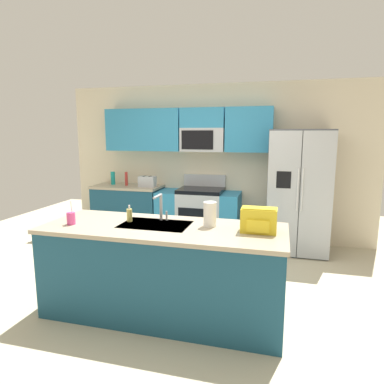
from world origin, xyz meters
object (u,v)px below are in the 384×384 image
(bottle_teal, at_px, (113,178))
(soap_dispenser, at_px, (129,215))
(range_oven, at_px, (199,215))
(refrigerator, at_px, (298,192))
(pepper_mill, at_px, (126,179))
(drink_cup_pink, at_px, (71,218))
(sink_faucet, at_px, (161,205))
(backpack, at_px, (259,219))
(toaster, at_px, (147,181))
(paper_towel_roll, at_px, (210,214))

(bottle_teal, relative_size, soap_dispenser, 1.34)
(range_oven, xyz_separation_m, refrigerator, (1.56, -0.07, 0.48))
(pepper_mill, distance_m, soap_dispenser, 2.50)
(drink_cup_pink, bearing_deg, soap_dispenser, 26.14)
(pepper_mill, relative_size, drink_cup_pink, 0.98)
(sink_faucet, height_order, backpack, sink_faucet)
(range_oven, xyz_separation_m, sink_faucet, (0.12, -2.13, 0.62))
(pepper_mill, relative_size, sink_faucet, 0.83)
(refrigerator, distance_m, bottle_teal, 3.14)
(toaster, bearing_deg, sink_faucet, -64.31)
(drink_cup_pink, bearing_deg, pepper_mill, 103.57)
(refrigerator, bearing_deg, drink_cup_pink, -133.06)
(toaster, xyz_separation_m, drink_cup_pink, (0.19, -2.44, -0.03))
(paper_towel_roll, bearing_deg, pepper_mill, 131.37)
(soap_dispenser, relative_size, paper_towel_roll, 0.71)
(toaster, xyz_separation_m, sink_faucet, (1.00, -2.08, 0.08))
(toaster, height_order, drink_cup_pink, drink_cup_pink)
(range_oven, bearing_deg, drink_cup_pink, -105.62)
(toaster, relative_size, paper_towel_roll, 1.17)
(soap_dispenser, bearing_deg, refrigerator, 51.10)
(sink_faucet, distance_m, soap_dispenser, 0.33)
(pepper_mill, relative_size, backpack, 0.73)
(drink_cup_pink, height_order, paper_towel_roll, same)
(bottle_teal, xyz_separation_m, backpack, (2.69, -2.32, 0.00))
(range_oven, distance_m, pepper_mill, 1.42)
(backpack, bearing_deg, pepper_mill, 136.65)
(backpack, bearing_deg, paper_towel_roll, 171.41)
(toaster, bearing_deg, range_oven, 3.40)
(pepper_mill, distance_m, sink_faucet, 2.56)
(backpack, bearing_deg, soap_dispenser, 178.09)
(drink_cup_pink, relative_size, paper_towel_roll, 1.00)
(soap_dispenser, height_order, backpack, backpack)
(toaster, relative_size, drink_cup_pink, 1.16)
(sink_faucet, height_order, soap_dispenser, sink_faucet)
(bottle_teal, bearing_deg, sink_faucet, -52.12)
(range_oven, relative_size, bottle_teal, 5.96)
(pepper_mill, height_order, drink_cup_pink, drink_cup_pink)
(paper_towel_roll, bearing_deg, range_oven, 106.36)
(refrigerator, height_order, toaster, refrigerator)
(bottle_teal, distance_m, paper_towel_roll, 3.16)
(soap_dispenser, height_order, paper_towel_roll, paper_towel_roll)
(pepper_mill, height_order, sink_faucet, sink_faucet)
(bottle_teal, xyz_separation_m, soap_dispenser, (1.39, -2.28, -0.05))
(sink_faucet, relative_size, drink_cup_pink, 1.17)
(paper_towel_roll, bearing_deg, toaster, 125.41)
(drink_cup_pink, distance_m, backpack, 1.83)
(range_oven, height_order, refrigerator, refrigerator)
(range_oven, relative_size, refrigerator, 0.74)
(toaster, relative_size, sink_faucet, 0.99)
(sink_faucet, xyz_separation_m, backpack, (1.00, -0.15, -0.05))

